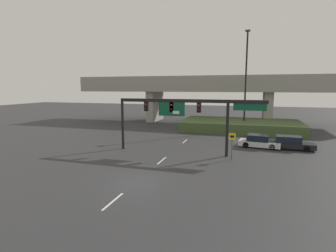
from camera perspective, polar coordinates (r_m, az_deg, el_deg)
The scene contains 9 objects.
ground_plane at distance 18.87m, azimuth -6.72°, elevation -11.81°, with size 160.00×160.00×0.00m, color #2D2D30.
lane_markings at distance 32.05m, azimuth 3.70°, elevation -3.32°, with size 0.14×38.05×0.01m.
signal_gantry at distance 25.62m, azimuth 3.28°, elevation 3.58°, with size 14.50×0.44×5.38m.
speed_limit_sign at distance 24.23m, azimuth 13.76°, elevation -3.44°, with size 0.60×0.11×2.50m.
highway_light_pole_near at distance 41.28m, azimuth 16.57°, elevation 9.81°, with size 0.70×0.36×14.78m.
overpass_bridge at distance 49.05m, azimuth 8.71°, elevation 8.00°, with size 48.96×7.89×8.51m.
grass_embankment at distance 41.65m, azimuth 15.45°, elevation 0.14°, with size 17.44×9.30×1.47m.
parked_sedan_near_right at distance 30.35m, azimuth 19.20°, elevation -3.21°, with size 4.51×2.45×1.37m.
parked_sedan_mid_right at distance 30.73m, azimuth 24.95°, elevation -3.38°, with size 4.87×2.03×1.39m.
Camera 1 is at (7.24, -16.17, 6.50)m, focal length 28.00 mm.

